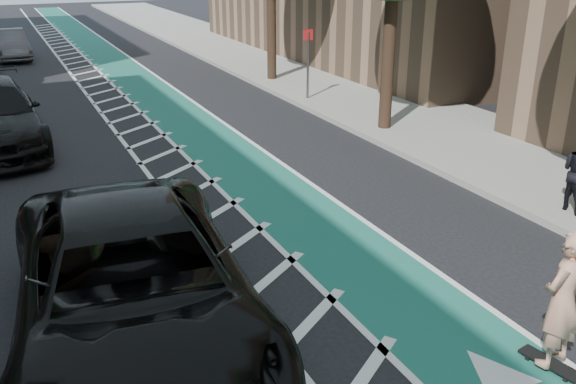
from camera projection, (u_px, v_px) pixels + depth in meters
ground at (215, 346)px, 8.22m from camera, size 120.00×120.00×0.00m
bike_lane at (199, 132)px, 17.79m from camera, size 2.00×90.00×0.01m
buffer_strip at (148, 139)px, 17.19m from camera, size 1.40×90.00×0.01m
sidewalk_right at (385, 107)px, 20.37m from camera, size 5.00×90.00×0.15m
curb_right at (321, 115)px, 19.39m from camera, size 0.12×90.00×0.16m
sign_post at (308, 63)px, 20.81m from camera, size 0.35×0.08×2.47m
skateboard at (550, 363)px, 7.74m from camera, size 0.37×0.82×0.11m
skateboarder at (562, 300)px, 7.40m from camera, size 0.74×0.56×1.83m
suv_near at (134, 286)px, 7.94m from camera, size 3.56×6.71×1.79m
car_grey at (10, 45)px, 29.33m from camera, size 1.80×4.35×1.40m
barrel_b at (21, 142)px, 15.27m from camera, size 0.74×0.74×1.01m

